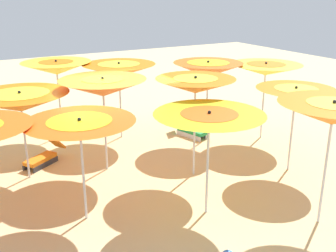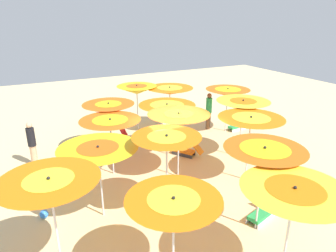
{
  "view_description": "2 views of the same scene",
  "coord_description": "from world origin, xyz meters",
  "px_view_note": "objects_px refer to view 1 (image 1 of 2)",
  "views": [
    {
      "loc": [
        3.39,
        8.94,
        4.47
      ],
      "look_at": [
        -1.03,
        1.05,
        1.38
      ],
      "focal_mm": 43.13,
      "sensor_mm": 36.0,
      "label": 1
    },
    {
      "loc": [
        -8.51,
        4.47,
        5.55
      ],
      "look_at": [
        1.32,
        -0.43,
        1.5
      ],
      "focal_mm": 32.54,
      "sensor_mm": 36.0,
      "label": 2
    }
  ],
  "objects_px": {
    "beach_umbrella_10": "(333,114)",
    "beach_umbrella_8": "(20,102)",
    "beach_umbrella_3": "(57,68)",
    "beach_umbrella_6": "(195,86)",
    "beach_umbrella_12": "(80,130)",
    "beach_umbrella_2": "(119,70)",
    "beach_umbrella_5": "(296,94)",
    "beach_umbrella_11": "(209,123)",
    "lounger_1": "(43,157)",
    "beach_umbrella_0": "(266,69)",
    "beach_umbrella_7": "(103,87)",
    "lounger_0": "(190,129)",
    "beach_umbrella_1": "(208,69)"
  },
  "relations": [
    {
      "from": "beach_umbrella_12",
      "to": "beach_umbrella_5",
      "type": "bearing_deg",
      "value": 176.9
    },
    {
      "from": "beach_umbrella_6",
      "to": "beach_umbrella_8",
      "type": "height_order",
      "value": "beach_umbrella_6"
    },
    {
      "from": "beach_umbrella_6",
      "to": "beach_umbrella_10",
      "type": "height_order",
      "value": "beach_umbrella_10"
    },
    {
      "from": "beach_umbrella_5",
      "to": "beach_umbrella_12",
      "type": "distance_m",
      "value": 5.35
    },
    {
      "from": "beach_umbrella_6",
      "to": "beach_umbrella_5",
      "type": "bearing_deg",
      "value": 156.85
    },
    {
      "from": "beach_umbrella_0",
      "to": "beach_umbrella_3",
      "type": "bearing_deg",
      "value": -30.55
    },
    {
      "from": "lounger_0",
      "to": "beach_umbrella_10",
      "type": "bearing_deg",
      "value": -20.23
    },
    {
      "from": "beach_umbrella_2",
      "to": "beach_umbrella_6",
      "type": "xyz_separation_m",
      "value": [
        -0.53,
        3.39,
        0.15
      ]
    },
    {
      "from": "beach_umbrella_7",
      "to": "beach_umbrella_11",
      "type": "distance_m",
      "value": 3.22
    },
    {
      "from": "beach_umbrella_3",
      "to": "beach_umbrella_6",
      "type": "xyz_separation_m",
      "value": [
        -2.15,
        4.39,
        0.11
      ]
    },
    {
      "from": "beach_umbrella_7",
      "to": "beach_umbrella_10",
      "type": "relative_size",
      "value": 0.96
    },
    {
      "from": "beach_umbrella_2",
      "to": "beach_umbrella_6",
      "type": "distance_m",
      "value": 3.44
    },
    {
      "from": "beach_umbrella_5",
      "to": "beach_umbrella_10",
      "type": "xyz_separation_m",
      "value": [
        1.28,
        2.12,
        0.27
      ]
    },
    {
      "from": "beach_umbrella_3",
      "to": "beach_umbrella_6",
      "type": "distance_m",
      "value": 4.9
    },
    {
      "from": "beach_umbrella_0",
      "to": "lounger_1",
      "type": "xyz_separation_m",
      "value": [
        6.45,
        -1.28,
        -1.96
      ]
    },
    {
      "from": "beach_umbrella_11",
      "to": "beach_umbrella_12",
      "type": "distance_m",
      "value": 2.49
    },
    {
      "from": "beach_umbrella_1",
      "to": "beach_umbrella_6",
      "type": "relative_size",
      "value": 0.98
    },
    {
      "from": "beach_umbrella_8",
      "to": "lounger_1",
      "type": "distance_m",
      "value": 1.92
    },
    {
      "from": "beach_umbrella_0",
      "to": "beach_umbrella_7",
      "type": "height_order",
      "value": "beach_umbrella_7"
    },
    {
      "from": "beach_umbrella_2",
      "to": "beach_umbrella_8",
      "type": "relative_size",
      "value": 1.04
    },
    {
      "from": "beach_umbrella_0",
      "to": "beach_umbrella_2",
      "type": "xyz_separation_m",
      "value": [
        3.81,
        -2.2,
        -0.03
      ]
    },
    {
      "from": "beach_umbrella_5",
      "to": "lounger_0",
      "type": "xyz_separation_m",
      "value": [
        0.88,
        -3.41,
        -1.81
      ]
    },
    {
      "from": "beach_umbrella_2",
      "to": "beach_umbrella_11",
      "type": "height_order",
      "value": "beach_umbrella_2"
    },
    {
      "from": "beach_umbrella_2",
      "to": "beach_umbrella_8",
      "type": "xyz_separation_m",
      "value": [
        3.15,
        1.56,
        -0.2
      ]
    },
    {
      "from": "beach_umbrella_0",
      "to": "beach_umbrella_10",
      "type": "relative_size",
      "value": 0.94
    },
    {
      "from": "beach_umbrella_11",
      "to": "beach_umbrella_5",
      "type": "bearing_deg",
      "value": -166.88
    },
    {
      "from": "beach_umbrella_1",
      "to": "beach_umbrella_2",
      "type": "distance_m",
      "value": 2.66
    },
    {
      "from": "beach_umbrella_3",
      "to": "beach_umbrella_12",
      "type": "height_order",
      "value": "beach_umbrella_3"
    },
    {
      "from": "lounger_0",
      "to": "beach_umbrella_2",
      "type": "bearing_deg",
      "value": -132.27
    },
    {
      "from": "beach_umbrella_8",
      "to": "beach_umbrella_10",
      "type": "height_order",
      "value": "beach_umbrella_10"
    },
    {
      "from": "beach_umbrella_1",
      "to": "beach_umbrella_7",
      "type": "distance_m",
      "value": 3.53
    },
    {
      "from": "lounger_0",
      "to": "beach_umbrella_5",
      "type": "bearing_deg",
      "value": -1.63
    },
    {
      "from": "beach_umbrella_2",
      "to": "beach_umbrella_12",
      "type": "relative_size",
      "value": 1.1
    },
    {
      "from": "beach_umbrella_10",
      "to": "beach_umbrella_12",
      "type": "xyz_separation_m",
      "value": [
        4.05,
        -2.41,
        -0.36
      ]
    },
    {
      "from": "beach_umbrella_5",
      "to": "lounger_1",
      "type": "xyz_separation_m",
      "value": [
        5.47,
        -3.45,
        -1.8
      ]
    },
    {
      "from": "beach_umbrella_10",
      "to": "beach_umbrella_3",
      "type": "bearing_deg",
      "value": -67.15
    },
    {
      "from": "beach_umbrella_3",
      "to": "beach_umbrella_6",
      "type": "bearing_deg",
      "value": 116.1
    },
    {
      "from": "beach_umbrella_5",
      "to": "beach_umbrella_11",
      "type": "height_order",
      "value": "beach_umbrella_11"
    },
    {
      "from": "beach_umbrella_0",
      "to": "beach_umbrella_6",
      "type": "distance_m",
      "value": 3.49
    },
    {
      "from": "beach_umbrella_3",
      "to": "lounger_0",
      "type": "height_order",
      "value": "beach_umbrella_3"
    },
    {
      "from": "beach_umbrella_12",
      "to": "beach_umbrella_2",
      "type": "bearing_deg",
      "value": -121.62
    },
    {
      "from": "beach_umbrella_2",
      "to": "beach_umbrella_3",
      "type": "distance_m",
      "value": 1.9
    },
    {
      "from": "beach_umbrella_0",
      "to": "lounger_1",
      "type": "relative_size",
      "value": 1.87
    },
    {
      "from": "beach_umbrella_10",
      "to": "beach_umbrella_1",
      "type": "bearing_deg",
      "value": -97.63
    },
    {
      "from": "beach_umbrella_6",
      "to": "lounger_1",
      "type": "distance_m",
      "value": 4.53
    },
    {
      "from": "beach_umbrella_10",
      "to": "beach_umbrella_8",
      "type": "bearing_deg",
      "value": -46.47
    },
    {
      "from": "beach_umbrella_12",
      "to": "beach_umbrella_11",
      "type": "bearing_deg",
      "value": 156.24
    },
    {
      "from": "beach_umbrella_7",
      "to": "beach_umbrella_12",
      "type": "height_order",
      "value": "beach_umbrella_7"
    },
    {
      "from": "beach_umbrella_2",
      "to": "lounger_0",
      "type": "bearing_deg",
      "value": 153.76
    },
    {
      "from": "beach_umbrella_6",
      "to": "lounger_0",
      "type": "distance_m",
      "value": 3.5
    }
  ]
}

